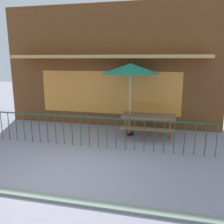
# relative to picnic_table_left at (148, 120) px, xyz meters

# --- Properties ---
(ground) EXTENTS (40.00, 40.00, 0.00)m
(ground) POSITION_rel_picnic_table_left_xyz_m (-1.69, -3.43, -0.61)
(ground) COLOR gray
(pub_storefront) EXTENTS (8.72, 1.39, 4.74)m
(pub_storefront) POSITION_rel_picnic_table_left_xyz_m (-1.69, 1.36, 1.75)
(pub_storefront) COLOR #3C1A15
(pub_storefront) RESTS_ON ground
(patio_fence_front) EXTENTS (7.35, 0.04, 0.97)m
(patio_fence_front) POSITION_rel_picnic_table_left_xyz_m (-1.69, -1.38, 0.05)
(patio_fence_front) COLOR #204932
(patio_fence_front) RESTS_ON ground
(picnic_table_left) EXTENTS (1.80, 1.37, 0.79)m
(picnic_table_left) POSITION_rel_picnic_table_left_xyz_m (0.00, 0.00, 0.00)
(picnic_table_left) COLOR brown
(picnic_table_left) RESTS_ON ground
(patio_umbrella) EXTENTS (2.04, 2.04, 2.53)m
(patio_umbrella) POSITION_rel_picnic_table_left_xyz_m (-0.67, 0.11, 1.73)
(patio_umbrella) COLOR black
(patio_umbrella) RESTS_ON ground
(curb_edge) EXTENTS (12.21, 0.20, 0.11)m
(curb_edge) POSITION_rel_picnic_table_left_xyz_m (-1.69, -4.27, -0.61)
(curb_edge) COLOR gray
(curb_edge) RESTS_ON ground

